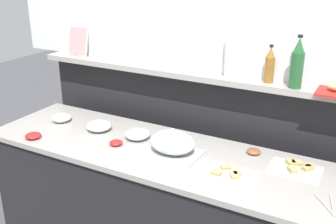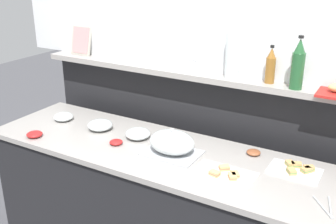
# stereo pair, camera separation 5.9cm
# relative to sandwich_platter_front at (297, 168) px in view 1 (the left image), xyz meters

# --- Properties ---
(buffet_counter) EXTENTS (2.59, 0.69, 0.93)m
(buffet_counter) POSITION_rel_sandwich_platter_front_xyz_m (-0.69, -0.15, -0.47)
(buffet_counter) COLOR black
(buffet_counter) RESTS_ON ground_plane
(back_ledge_unit) EXTENTS (2.73, 0.22, 1.32)m
(back_ledge_unit) POSITION_rel_sandwich_platter_front_xyz_m (-0.69, 0.37, -0.25)
(back_ledge_unit) COLOR black
(back_ledge_unit) RESTS_ON ground_plane
(sandwich_platter_front) EXTENTS (0.28, 0.18, 0.04)m
(sandwich_platter_front) POSITION_rel_sandwich_platter_front_xyz_m (0.00, 0.00, 0.00)
(sandwich_platter_front) COLOR silver
(sandwich_platter_front) RESTS_ON buffet_counter
(sandwich_platter_rear) EXTENTS (0.34, 0.19, 0.04)m
(sandwich_platter_rear) POSITION_rel_sandwich_platter_front_xyz_m (-0.33, -0.24, -0.00)
(sandwich_platter_rear) COLOR white
(sandwich_platter_rear) RESTS_ON buffet_counter
(serving_cloche) EXTENTS (0.34, 0.24, 0.17)m
(serving_cloche) POSITION_rel_sandwich_platter_front_xyz_m (-0.71, -0.16, 0.06)
(serving_cloche) COLOR #B7BABF
(serving_cloche) RESTS_ON buffet_counter
(glass_bowl_large) EXTENTS (0.14, 0.14, 0.06)m
(glass_bowl_large) POSITION_rel_sandwich_platter_front_xyz_m (-1.67, -0.08, 0.01)
(glass_bowl_large) COLOR silver
(glass_bowl_large) RESTS_ON buffet_counter
(glass_bowl_medium) EXTENTS (0.17, 0.17, 0.07)m
(glass_bowl_medium) POSITION_rel_sandwich_platter_front_xyz_m (-1.33, -0.08, 0.02)
(glass_bowl_medium) COLOR silver
(glass_bowl_medium) RESTS_ON buffet_counter
(glass_bowl_small) EXTENTS (0.17, 0.17, 0.07)m
(glass_bowl_small) POSITION_rel_sandwich_platter_front_xyz_m (-1.02, -0.07, 0.02)
(glass_bowl_small) COLOR silver
(glass_bowl_small) RESTS_ON buffet_counter
(condiment_bowl_teal) EXTENTS (0.08, 0.08, 0.03)m
(condiment_bowl_teal) POSITION_rel_sandwich_platter_front_xyz_m (-1.09, -0.22, 0.00)
(condiment_bowl_teal) COLOR red
(condiment_bowl_teal) RESTS_ON buffet_counter
(condiment_bowl_red) EXTENTS (0.11, 0.11, 0.04)m
(condiment_bowl_red) POSITION_rel_sandwich_platter_front_xyz_m (-1.63, -0.40, 0.01)
(condiment_bowl_red) COLOR red
(condiment_bowl_red) RESTS_ON buffet_counter
(condiment_bowl_cream) EXTENTS (0.08, 0.08, 0.03)m
(condiment_bowl_cream) POSITION_rel_sandwich_platter_front_xyz_m (-0.28, 0.08, 0.00)
(condiment_bowl_cream) COLOR brown
(condiment_bowl_cream) RESTS_ON buffet_counter
(serving_tongs) EXTENTS (0.12, 0.18, 0.01)m
(serving_tongs) POSITION_rel_sandwich_platter_front_xyz_m (0.21, -0.29, -0.01)
(serving_tongs) COLOR #B7BABF
(serving_tongs) RESTS_ON buffet_counter
(vinegar_bottle_amber) EXTENTS (0.06, 0.06, 0.24)m
(vinegar_bottle_amber) POSITION_rel_sandwich_platter_front_xyz_m (-0.28, 0.31, 0.49)
(vinegar_bottle_amber) COLOR #8E5B23
(vinegar_bottle_amber) RESTS_ON back_ledge_unit
(wine_bottle_green) EXTENTS (0.08, 0.08, 0.32)m
(wine_bottle_green) POSITION_rel_sandwich_platter_front_xyz_m (-0.11, 0.27, 0.53)
(wine_bottle_green) COLOR #23562D
(wine_bottle_green) RESTS_ON back_ledge_unit
(salt_shaker) EXTENTS (0.03, 0.03, 0.09)m
(salt_shaker) POSITION_rel_sandwich_platter_front_xyz_m (-0.82, 0.30, 0.43)
(salt_shaker) COLOR white
(salt_shaker) RESTS_ON back_ledge_unit
(pepper_shaker) EXTENTS (0.03, 0.03, 0.09)m
(pepper_shaker) POSITION_rel_sandwich_platter_front_xyz_m (-0.78, 0.30, 0.43)
(pepper_shaker) COLOR white
(pepper_shaker) RESTS_ON back_ledge_unit
(framed_picture) EXTENTS (0.19, 0.07, 0.23)m
(framed_picture) POSITION_rel_sandwich_platter_front_xyz_m (-1.82, 0.34, 0.50)
(framed_picture) COLOR #B2AD9E
(framed_picture) RESTS_ON back_ledge_unit
(water_carafe) EXTENTS (0.09, 0.09, 0.29)m
(water_carafe) POSITION_rel_sandwich_platter_front_xyz_m (-0.53, 0.30, 0.53)
(water_carafe) COLOR silver
(water_carafe) RESTS_ON back_ledge_unit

